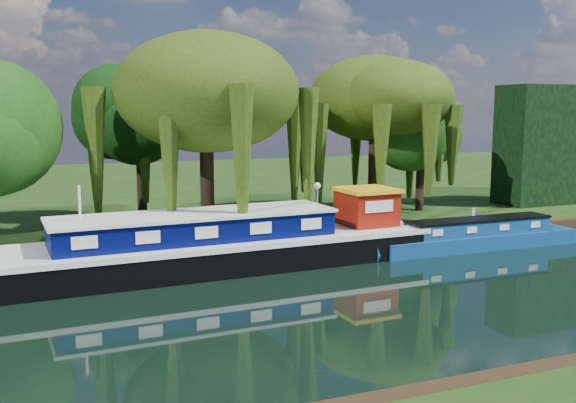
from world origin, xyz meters
name	(u,v)px	position (x,y,z in m)	size (l,w,h in m)	color
ground	(421,290)	(0.00, 0.00, 0.00)	(120.00, 120.00, 0.00)	black
far_bank	(198,187)	(0.00, 34.00, 0.23)	(120.00, 52.00, 0.45)	black
dutch_barge	(223,244)	(-5.90, 6.35, 1.00)	(19.33, 5.19, 4.04)	black
narrowboat	(478,237)	(6.91, 5.32, 0.58)	(11.08, 1.89, 1.61)	navy
red_dinghy	(163,273)	(-8.52, 6.35, 0.00)	(2.08, 2.91, 0.60)	maroon
willow_left	(206,96)	(-5.21, 11.40, 7.48)	(8.08, 8.08, 9.68)	black
willow_right	(375,110)	(5.66, 13.55, 6.81)	(7.15, 7.15, 8.71)	black
tree_far_mid	(140,123)	(-7.44, 17.83, 6.05)	(4.96, 4.96, 8.11)	black
tree_far_right	(422,127)	(9.53, 14.43, 5.74)	(4.69, 4.69, 7.68)	black
conifer_hedge	(542,145)	(19.00, 14.00, 4.45)	(6.00, 3.00, 8.00)	black
lamppost	(317,194)	(0.50, 10.50, 2.42)	(0.36, 0.36, 2.56)	silver
mooring_posts	(316,229)	(-0.50, 8.40, 0.95)	(19.16, 0.16, 1.00)	silver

